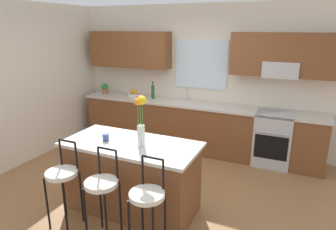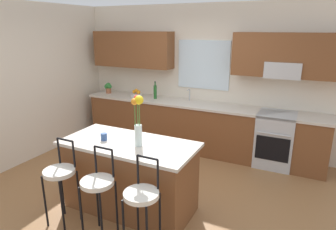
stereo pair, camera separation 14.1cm
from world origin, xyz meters
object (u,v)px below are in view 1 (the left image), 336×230
at_px(mug_ceramic, 106,137).
at_px(fruit_bowl_oranges, 134,94).
at_px(potted_plant_small, 105,88).
at_px(kitchen_island, 132,176).
at_px(bar_stool_far, 147,199).
at_px(flower_vase, 141,118).
at_px(bottle_olive_oil, 153,92).
at_px(oven_range, 273,138).
at_px(bar_stool_middle, 102,187).
at_px(bar_stool_near, 62,177).

distance_m(mug_ceramic, fruit_bowl_oranges, 2.44).
height_order(fruit_bowl_oranges, potted_plant_small, potted_plant_small).
bearing_deg(kitchen_island, bar_stool_far, -48.17).
height_order(kitchen_island, flower_vase, flower_vase).
bearing_deg(bar_stool_far, bottle_olive_oil, 115.91).
relative_size(bar_stool_far, potted_plant_small, 4.60).
xyz_separation_m(kitchen_island, bar_stool_far, (0.55, -0.61, 0.17)).
distance_m(kitchen_island, mug_ceramic, 0.60).
height_order(flower_vase, bottle_olive_oil, flower_vase).
xyz_separation_m(oven_range, bar_stool_middle, (-1.50, -2.77, 0.18)).
bearing_deg(bar_stool_near, bottle_olive_oil, 95.28).
xyz_separation_m(bar_stool_far, bottle_olive_oil, (-1.36, 2.80, 0.43)).
distance_m(bar_stool_near, flower_vase, 1.12).
height_order(oven_range, bottle_olive_oil, bottle_olive_oil).
relative_size(kitchen_island, mug_ceramic, 18.72).
bearing_deg(fruit_bowl_oranges, bar_stool_middle, -65.99).
height_order(kitchen_island, bar_stool_middle, bar_stool_middle).
xyz_separation_m(bar_stool_near, bar_stool_middle, (0.55, 0.00, 0.00)).
distance_m(bar_stool_far, potted_plant_small, 3.77).
xyz_separation_m(bar_stool_middle, potted_plant_small, (-1.95, 2.80, 0.41)).
bearing_deg(kitchen_island, fruit_bowl_oranges, 119.71).
height_order(kitchen_island, fruit_bowl_oranges, fruit_bowl_oranges).
relative_size(mug_ceramic, bottle_olive_oil, 0.26).
bearing_deg(bar_stool_middle, fruit_bowl_oranges, 114.01).
xyz_separation_m(bottle_olive_oil, potted_plant_small, (-1.14, 0.00, -0.01)).
height_order(bar_stool_near, mug_ceramic, bar_stool_near).
bearing_deg(mug_ceramic, flower_vase, 3.93).
relative_size(bar_stool_middle, fruit_bowl_oranges, 4.34).
xyz_separation_m(bar_stool_near, mug_ceramic, (0.23, 0.55, 0.33)).
xyz_separation_m(bar_stool_middle, bottle_olive_oil, (-0.81, 2.80, 0.43)).
height_order(bar_stool_middle, mug_ceramic, bar_stool_middle).
height_order(bar_stool_middle, fruit_bowl_oranges, fruit_bowl_oranges).
relative_size(kitchen_island, bar_stool_middle, 1.62).
height_order(flower_vase, fruit_bowl_oranges, flower_vase).
xyz_separation_m(oven_range, bar_stool_near, (-2.05, -2.77, 0.18)).
bearing_deg(kitchen_island, mug_ceramic, -167.72).
bearing_deg(flower_vase, fruit_bowl_oranges, 122.52).
distance_m(oven_range, flower_vase, 2.69).
bearing_deg(bar_stool_middle, mug_ceramic, 120.32).
height_order(oven_range, mug_ceramic, mug_ceramic).
xyz_separation_m(bar_stool_far, potted_plant_small, (-2.50, 2.80, 0.41)).
relative_size(bar_stool_far, mug_ceramic, 11.58).
xyz_separation_m(mug_ceramic, fruit_bowl_oranges, (-0.93, 2.25, 0.01)).
relative_size(mug_ceramic, fruit_bowl_oranges, 0.38).
distance_m(oven_range, bar_stool_far, 2.93).
height_order(oven_range, potted_plant_small, potted_plant_small).
relative_size(bar_stool_far, fruit_bowl_oranges, 4.34).
relative_size(oven_range, mug_ceramic, 10.22).
bearing_deg(bottle_olive_oil, mug_ceramic, -77.73).
relative_size(bar_stool_middle, potted_plant_small, 4.60).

